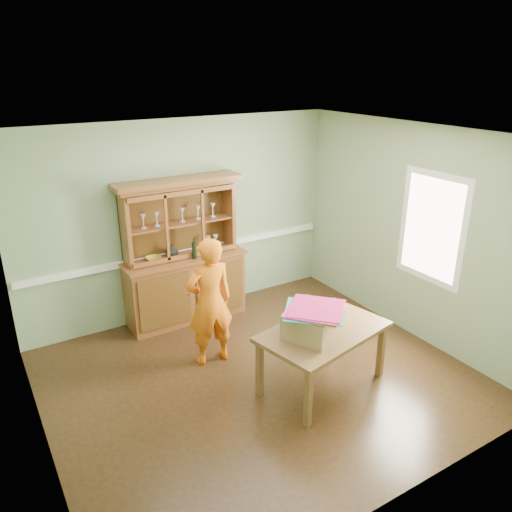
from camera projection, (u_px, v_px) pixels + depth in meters
floor at (260, 378)px, 5.67m from camera, size 4.50×4.50×0.00m
ceiling at (260, 137)px, 4.68m from camera, size 4.50×4.50×0.00m
wall_back at (183, 220)px, 6.77m from camera, size 4.50×0.00×4.50m
wall_left at (27, 324)px, 4.09m from camera, size 0.00×4.00×4.00m
wall_right at (412, 233)px, 6.27m from camera, size 0.00×4.00×4.00m
wall_front at (406, 361)px, 3.59m from camera, size 4.50×0.00×4.50m
chair_rail at (185, 252)px, 6.91m from camera, size 4.41×0.05×0.08m
framed_map at (20, 288)px, 4.26m from camera, size 0.03×0.60×0.46m
window_panel at (431, 228)px, 5.96m from camera, size 0.03×0.96×1.36m
china_hutch at (184, 272)px, 6.77m from camera, size 1.67×0.55×1.97m
dining_table at (323, 336)px, 5.34m from camera, size 1.53×1.10×0.69m
cardboard_box at (313, 322)px, 5.19m from camera, size 0.74×0.69×0.28m
kite_stack at (314, 310)px, 5.08m from camera, size 0.75×0.75×0.05m
person at (210, 302)px, 5.74m from camera, size 0.59×0.40×1.56m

